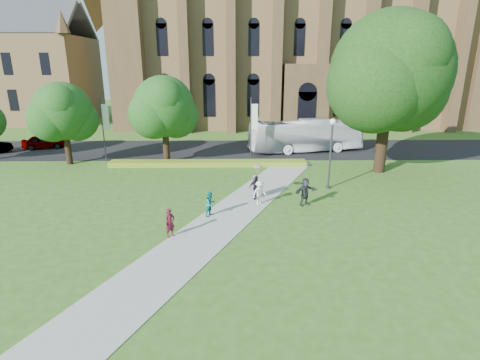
{
  "coord_description": "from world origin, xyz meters",
  "views": [
    {
      "loc": [
        0.5,
        -20.17,
        8.94
      ],
      "look_at": [
        0.81,
        3.5,
        1.6
      ],
      "focal_mm": 28.0,
      "sensor_mm": 36.0,
      "label": 1
    }
  ],
  "objects_px": {
    "streetlamp": "(331,145)",
    "pedestrian_0": "(170,223)",
    "large_tree": "(390,72)",
    "car_0": "(44,142)",
    "tour_coach": "(305,136)"
  },
  "relations": [
    {
      "from": "tour_coach",
      "to": "car_0",
      "type": "relative_size",
      "value": 2.78
    },
    {
      "from": "streetlamp",
      "to": "tour_coach",
      "type": "bearing_deg",
      "value": 87.83
    },
    {
      "from": "car_0",
      "to": "pedestrian_0",
      "type": "bearing_deg",
      "value": -161.03
    },
    {
      "from": "streetlamp",
      "to": "large_tree",
      "type": "bearing_deg",
      "value": 39.29
    },
    {
      "from": "streetlamp",
      "to": "large_tree",
      "type": "height_order",
      "value": "large_tree"
    },
    {
      "from": "car_0",
      "to": "pedestrian_0",
      "type": "height_order",
      "value": "pedestrian_0"
    },
    {
      "from": "large_tree",
      "to": "car_0",
      "type": "distance_m",
      "value": 35.89
    },
    {
      "from": "large_tree",
      "to": "pedestrian_0",
      "type": "relative_size",
      "value": 8.31
    },
    {
      "from": "car_0",
      "to": "pedestrian_0",
      "type": "relative_size",
      "value": 2.74
    },
    {
      "from": "streetlamp",
      "to": "car_0",
      "type": "height_order",
      "value": "streetlamp"
    },
    {
      "from": "car_0",
      "to": "large_tree",
      "type": "bearing_deg",
      "value": -125.39
    },
    {
      "from": "tour_coach",
      "to": "streetlamp",
      "type": "bearing_deg",
      "value": 166.53
    },
    {
      "from": "tour_coach",
      "to": "pedestrian_0",
      "type": "relative_size",
      "value": 7.61
    },
    {
      "from": "car_0",
      "to": "streetlamp",
      "type": "bearing_deg",
      "value": -136.07
    },
    {
      "from": "streetlamp",
      "to": "pedestrian_0",
      "type": "bearing_deg",
      "value": -141.95
    }
  ]
}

